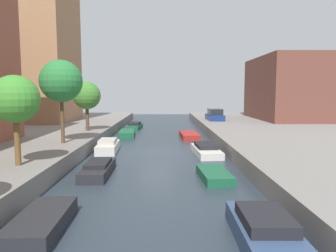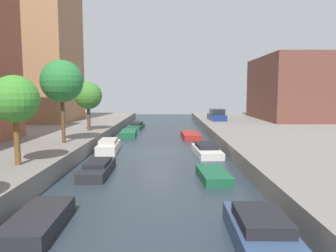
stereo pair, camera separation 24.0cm
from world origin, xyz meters
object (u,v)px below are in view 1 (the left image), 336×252
Objects in this scene: street_tree_1 at (15,100)px; parked_car at (215,115)px; apartment_tower_far at (30,40)px; street_tree_3 at (87,96)px; moored_boat_right_1 at (264,230)px; moored_boat_left_1 at (41,222)px; moored_boat_left_4 at (127,134)px; moored_boat_left_3 at (108,146)px; moored_boat_right_4 at (189,135)px; low_block_right at (295,88)px; moored_boat_left_2 at (98,169)px; moored_boat_right_2 at (214,175)px; moored_boat_right_3 at (206,150)px; moored_boat_left_5 at (135,126)px; street_tree_2 at (61,81)px.

parked_car is at bearing 61.44° from street_tree_1.
apartment_tower_far is 4.38× the size of street_tree_3.
moored_boat_right_1 is (10.22, -20.42, -3.83)m from street_tree_3.
moored_boat_left_4 reaches higher than moored_boat_left_1.
street_tree_3 reaches higher than moored_boat_left_3.
moored_boat_left_1 is 0.84× the size of moored_boat_left_4.
moored_boat_left_3 reaches higher than moored_boat_left_4.
moored_boat_right_4 is (9.71, 1.81, -3.99)m from street_tree_3.
moored_boat_left_1 is 0.92× the size of moored_boat_right_1.
moored_boat_left_2 is (-21.17, -24.95, -4.79)m from low_block_right.
street_tree_1 is at bearing -121.26° from moored_boat_right_4.
apartment_tower_far is at bearing 112.70° from moored_boat_left_1.
parked_car reaches higher than moored_boat_right_2.
moored_boat_right_1 is at bearing -90.33° from moored_boat_right_3.
moored_boat_left_1 is 1.09× the size of moored_boat_right_2.
moored_boat_left_4 is 0.91× the size of moored_boat_left_5.
moored_boat_left_4 is (-0.15, 15.29, -0.01)m from moored_boat_left_2.
low_block_right is 24.49m from moored_boat_right_3.
low_block_right is at bearing 24.38° from moored_boat_left_4.
street_tree_3 is at bearing 126.51° from moored_boat_right_2.
moored_boat_right_3 is (-3.42, -17.55, -1.28)m from parked_car.
moored_boat_left_5 is (3.45, 24.29, -3.88)m from street_tree_1.
street_tree_1 reaches higher than moored_boat_left_3.
street_tree_1 is 1.14× the size of moored_boat_right_1.
parked_car reaches higher than moored_boat_right_4.
apartment_tower_far is 22.52m from moored_boat_left_3.
moored_boat_right_3 is (7.47, -1.14, -0.10)m from moored_boat_left_3.
apartment_tower_far reaches higher than moored_boat_left_4.
moored_boat_left_3 is 1.20× the size of moored_boat_right_2.
moored_boat_left_4 reaches higher than moored_boat_right_2.
moored_boat_right_2 is at bearing -119.63° from low_block_right.
moored_boat_left_2 is at bearing -113.79° from parked_car.
moored_boat_left_2 is 0.90× the size of moored_boat_left_5.
moored_boat_left_4 is (0.22, 22.53, 0.02)m from moored_boat_left_1.
street_tree_1 is 1.00× the size of moored_boat_right_4.
apartment_tower_far is at bearing 132.05° from street_tree_3.
low_block_right is 36.48m from moored_boat_right_1.
moored_boat_right_3 is at bearing 89.67° from moored_boat_right_1.
street_tree_2 reaches higher than street_tree_3.
apartment_tower_far is at bearing 110.85° from street_tree_1.
moored_boat_right_3 is at bearing 36.66° from street_tree_1.
moored_boat_right_4 is (-14.95, -10.94, -4.84)m from low_block_right.
moored_boat_right_1 is at bearing -73.67° from moored_boat_left_4.
moored_boat_left_5 is (3.45, 10.11, -3.92)m from street_tree_3.
apartment_tower_far is 28.05m from moored_boat_left_2.
moored_boat_right_2 is at bearing -31.61° from street_tree_2.
moored_boat_left_1 is at bearing -75.65° from street_tree_2.
parked_car is 31.68m from moored_boat_right_1.
apartment_tower_far is 15.49m from street_tree_3.
street_tree_2 is 11.97m from moored_boat_left_4.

